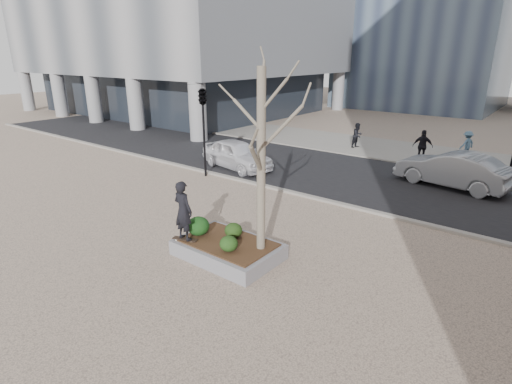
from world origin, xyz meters
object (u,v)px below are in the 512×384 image
Objects in this scene: skateboarder at (183,211)px; skateboard at (185,240)px; police_car at (237,154)px; planter at (228,250)px.

skateboard is at bearing 0.52° from skateboarder.
skateboard is at bearing -137.31° from police_car.
police_car reaches higher than skateboard.
skateboard is 0.43× the size of skateboarder.
skateboard is (-1.10, -0.70, 0.26)m from planter.
planter is at bearing -129.67° from police_car.
skateboard is 0.94m from skateboarder.
skateboarder is at bearing -19.23° from skateboard.
skateboarder is (-1.10, -0.70, 1.20)m from planter.
skateboarder is (0.00, 0.00, 0.94)m from skateboard.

